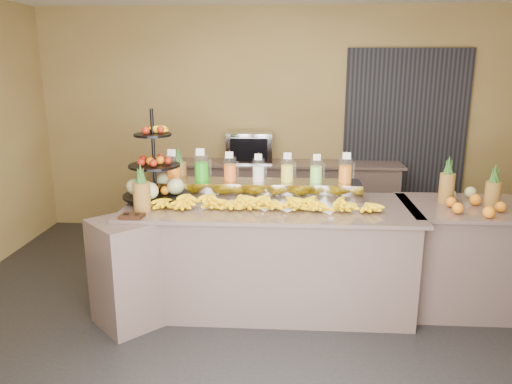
# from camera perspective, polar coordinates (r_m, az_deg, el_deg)

# --- Properties ---
(ground) EXTENTS (6.00, 6.00, 0.00)m
(ground) POSITION_cam_1_polar(r_m,az_deg,el_deg) (4.39, 1.39, -14.42)
(ground) COLOR black
(ground) RESTS_ON ground
(room_envelope) EXTENTS (6.04, 5.02, 2.82)m
(room_envelope) POSITION_cam_1_polar(r_m,az_deg,el_deg) (4.63, 4.29, 11.44)
(room_envelope) COLOR olive
(room_envelope) RESTS_ON ground
(buffet_counter) EXTENTS (2.75, 1.25, 0.93)m
(buffet_counter) POSITION_cam_1_polar(r_m,az_deg,el_deg) (4.43, 0.06, -7.46)
(buffet_counter) COLOR gray
(buffet_counter) RESTS_ON ground
(right_counter) EXTENTS (1.08, 0.88, 0.93)m
(right_counter) POSITION_cam_1_polar(r_m,az_deg,el_deg) (4.81, 22.47, -6.76)
(right_counter) COLOR gray
(right_counter) RESTS_ON ground
(back_ledge) EXTENTS (3.10, 0.55, 0.93)m
(back_ledge) POSITION_cam_1_polar(r_m,az_deg,el_deg) (6.31, 2.23, -0.70)
(back_ledge) COLOR gray
(back_ledge) RESTS_ON ground
(pitcher_tray) EXTENTS (1.85, 0.30, 0.15)m
(pitcher_tray) POSITION_cam_1_polar(r_m,az_deg,el_deg) (4.56, 0.29, 0.35)
(pitcher_tray) COLOR gray
(pitcher_tray) RESTS_ON buffet_counter
(juice_pitcher_orange_a) EXTENTS (0.13, 0.13, 0.30)m
(juice_pitcher_orange_a) POSITION_cam_1_polar(r_m,az_deg,el_deg) (4.63, -9.39, 2.62)
(juice_pitcher_orange_a) COLOR silver
(juice_pitcher_orange_a) RESTS_ON pitcher_tray
(juice_pitcher_green) EXTENTS (0.13, 0.14, 0.32)m
(juice_pitcher_green) POSITION_cam_1_polar(r_m,az_deg,el_deg) (4.58, -6.22, 2.65)
(juice_pitcher_green) COLOR silver
(juice_pitcher_green) RESTS_ON pitcher_tray
(juice_pitcher_orange_b) EXTENTS (0.12, 0.12, 0.29)m
(juice_pitcher_orange_b) POSITION_cam_1_polar(r_m,az_deg,el_deg) (4.55, -2.98, 2.50)
(juice_pitcher_orange_b) COLOR silver
(juice_pitcher_orange_b) RESTS_ON pitcher_tray
(juice_pitcher_milk) EXTENTS (0.11, 0.12, 0.27)m
(juice_pitcher_milk) POSITION_cam_1_polar(r_m,az_deg,el_deg) (4.52, 0.29, 2.39)
(juice_pitcher_milk) COLOR silver
(juice_pitcher_milk) RESTS_ON pitcher_tray
(juice_pitcher_lemon) EXTENTS (0.12, 0.12, 0.28)m
(juice_pitcher_lemon) POSITION_cam_1_polar(r_m,az_deg,el_deg) (4.52, 3.59, 2.40)
(juice_pitcher_lemon) COLOR silver
(juice_pitcher_lemon) RESTS_ON pitcher_tray
(juice_pitcher_lime) EXTENTS (0.11, 0.12, 0.27)m
(juice_pitcher_lime) POSITION_cam_1_polar(r_m,az_deg,el_deg) (4.52, 6.89, 2.30)
(juice_pitcher_lime) COLOR silver
(juice_pitcher_lime) RESTS_ON pitcher_tray
(juice_pitcher_orange_c) EXTENTS (0.12, 0.13, 0.29)m
(juice_pitcher_orange_c) POSITION_cam_1_polar(r_m,az_deg,el_deg) (4.55, 10.16, 2.31)
(juice_pitcher_orange_c) COLOR silver
(juice_pitcher_orange_c) RESTS_ON pitcher_tray
(banana_heap) EXTENTS (1.90, 0.17, 0.16)m
(banana_heap) POSITION_cam_1_polar(r_m,az_deg,el_deg) (4.21, 0.83, -0.95)
(banana_heap) COLOR yellow
(banana_heap) RESTS_ON buffet_counter
(fruit_stand) EXTENTS (0.74, 0.74, 0.82)m
(fruit_stand) POSITION_cam_1_polar(r_m,az_deg,el_deg) (4.50, -11.04, 1.65)
(fruit_stand) COLOR black
(fruit_stand) RESTS_ON buffet_counter
(condiment_caddy) EXTENTS (0.19, 0.15, 0.03)m
(condiment_caddy) POSITION_cam_1_polar(r_m,az_deg,el_deg) (4.09, -13.99, -2.69)
(condiment_caddy) COLOR black
(condiment_caddy) RESTS_ON buffet_counter
(pineapple_left_a) EXTENTS (0.14, 0.14, 0.40)m
(pineapple_left_a) POSITION_cam_1_polar(r_m,az_deg,el_deg) (4.22, -12.93, -0.16)
(pineapple_left_a) COLOR brown
(pineapple_left_a) RESTS_ON buffet_counter
(pineapple_left_b) EXTENTS (0.15, 0.15, 0.43)m
(pineapple_left_b) POSITION_cam_1_polar(r_m,az_deg,el_deg) (4.85, -8.79, 2.10)
(pineapple_left_b) COLOR brown
(pineapple_left_b) RESTS_ON buffet_counter
(right_fruit_pile) EXTENTS (0.49, 0.47, 0.26)m
(right_fruit_pile) POSITION_cam_1_polar(r_m,az_deg,el_deg) (4.60, 23.32, -0.65)
(right_fruit_pile) COLOR brown
(right_fruit_pile) RESTS_ON right_counter
(oven_warmer) EXTENTS (0.56, 0.39, 0.37)m
(oven_warmer) POSITION_cam_1_polar(r_m,az_deg,el_deg) (6.19, -0.69, 5.16)
(oven_warmer) COLOR gray
(oven_warmer) RESTS_ON back_ledge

